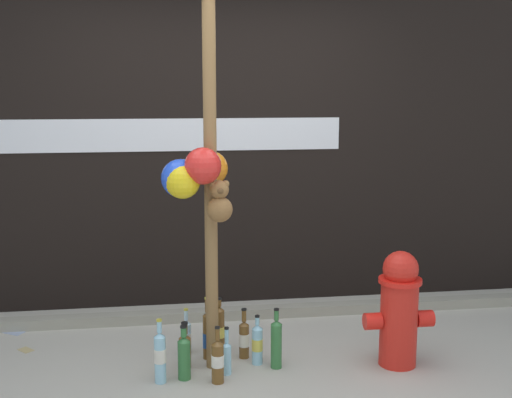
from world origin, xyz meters
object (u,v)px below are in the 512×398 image
(memorial_post, at_px, (201,142))
(bottle_3, at_px, (184,356))
(bottle_6, at_px, (257,344))
(bottle_2, at_px, (219,328))
(bottle_4, at_px, (276,343))
(bottle_0, at_px, (244,338))
(bottle_10, at_px, (218,360))
(bottle_5, at_px, (185,349))
(bottle_7, at_px, (160,356))
(bottle_1, at_px, (207,335))
(bottle_8, at_px, (227,356))
(bottle_9, at_px, (186,336))
(fire_hydrant, at_px, (399,308))

(memorial_post, xyz_separation_m, bottle_3, (-0.13, -0.14, -1.31))
(bottle_3, xyz_separation_m, bottle_6, (0.48, 0.16, -0.01))
(bottle_2, height_order, bottle_4, bottle_4)
(bottle_0, height_order, bottle_10, bottle_10)
(bottle_2, height_order, bottle_5, bottle_2)
(bottle_7, distance_m, bottle_10, 0.35)
(bottle_0, relative_size, bottle_4, 0.86)
(bottle_1, relative_size, bottle_10, 1.18)
(bottle_1, xyz_separation_m, bottle_8, (0.10, -0.26, -0.04))
(bottle_3, relative_size, bottle_6, 1.05)
(bottle_1, bearing_deg, memorial_post, -101.84)
(bottle_3, distance_m, bottle_6, 0.50)
(bottle_9, xyz_separation_m, bottle_10, (0.17, -0.48, 0.02))
(bottle_5, distance_m, bottle_8, 0.29)
(memorial_post, relative_size, bottle_4, 6.76)
(bottle_5, height_order, bottle_7, bottle_7)
(bottle_6, height_order, bottle_10, bottle_10)
(bottle_1, height_order, bottle_2, bottle_1)
(fire_hydrant, height_order, bottle_6, fire_hydrant)
(bottle_1, height_order, bottle_6, bottle_1)
(bottle_3, height_order, bottle_5, bottle_3)
(bottle_0, relative_size, bottle_2, 0.92)
(bottle_9, bearing_deg, bottle_5, -94.61)
(bottle_2, distance_m, bottle_10, 0.51)
(memorial_post, distance_m, fire_hydrant, 1.65)
(memorial_post, relative_size, bottle_0, 7.86)
(bottle_0, distance_m, bottle_1, 0.24)
(bottle_8, relative_size, bottle_9, 0.98)
(bottle_0, xyz_separation_m, bottle_9, (-0.38, 0.13, -0.01))
(bottle_6, bearing_deg, fire_hydrant, -8.83)
(memorial_post, bearing_deg, bottle_10, -73.18)
(bottle_2, xyz_separation_m, bottle_10, (-0.06, -0.51, -0.01))
(bottle_6, relative_size, bottle_9, 1.05)
(bottle_0, distance_m, bottle_6, 0.13)
(bottle_2, xyz_separation_m, bottle_6, (0.22, -0.27, -0.02))
(bottle_4, relative_size, bottle_9, 1.26)
(memorial_post, relative_size, bottle_7, 6.64)
(memorial_post, distance_m, bottle_8, 1.35)
(fire_hydrant, height_order, bottle_8, fire_hydrant)
(bottle_4, bearing_deg, bottle_8, -171.12)
(memorial_post, relative_size, bottle_10, 7.47)
(bottle_5, relative_size, bottle_6, 0.92)
(fire_hydrant, distance_m, bottle_4, 0.82)
(bottle_8, bearing_deg, bottle_0, 59.42)
(bottle_6, bearing_deg, bottle_10, -139.49)
(bottle_4, relative_size, bottle_7, 0.98)
(bottle_3, bearing_deg, bottle_8, 6.66)
(bottle_6, xyz_separation_m, bottle_9, (-0.45, 0.24, -0.02))
(bottle_9, distance_m, bottle_10, 0.51)
(bottle_6, bearing_deg, memorial_post, -177.21)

